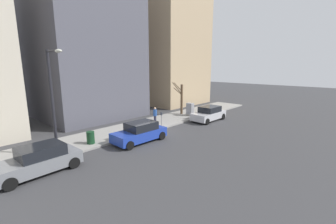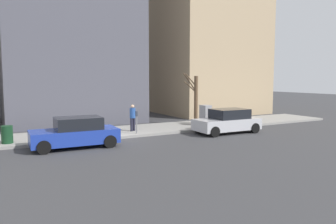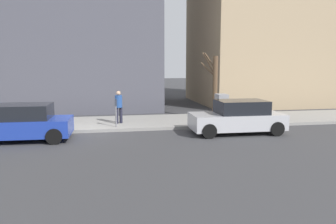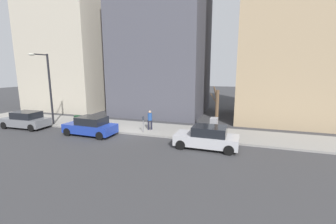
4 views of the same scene
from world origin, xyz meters
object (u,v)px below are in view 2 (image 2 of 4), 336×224
parking_meter (137,120)px  bare_tree (195,98)px  office_block_center (66,20)px  parked_car_blue (76,133)px  utility_box (205,115)px  parked_car_silver (228,121)px  trash_bin (7,135)px  pedestrian_near_meter (133,116)px

parking_meter → bare_tree: bare_tree is taller
parking_meter → office_block_center: 12.53m
parked_car_blue → utility_box: utility_box is taller
parked_car_silver → parked_car_blue: 9.43m
trash_bin → pedestrian_near_meter: pedestrian_near_meter is taller
trash_bin → bare_tree: bearing=-82.1°
parked_car_blue → office_block_center: office_block_center is taller
bare_tree → trash_bin: (-1.74, 12.58, -1.40)m
parking_meter → parked_car_blue: bearing=111.3°
parking_meter → office_block_center: (10.09, 1.81, 7.21)m
trash_bin → office_block_center: office_block_center is taller
utility_box → pedestrian_near_meter: 5.44m
parked_car_blue → parking_meter: 4.26m
parked_car_silver → parked_car_blue: size_ratio=0.99×
trash_bin → pedestrian_near_meter: size_ratio=0.54×
utility_box → bare_tree: 1.77m
parked_car_blue → bare_tree: bare_tree is taller
parked_car_blue → utility_box: (2.40, -9.56, 0.11)m
office_block_center → utility_box: bearing=-141.3°
utility_box → bare_tree: size_ratio=0.39×
utility_box → pedestrian_near_meter: pedestrian_near_meter is taller
parking_meter → trash_bin: bearing=86.3°
pedestrian_near_meter → office_block_center: 11.69m
parked_car_silver → parking_meter: bearing=73.4°
utility_box → bare_tree: bearing=-1.4°
parking_meter → utility_box: (0.85, -5.60, -0.13)m
trash_bin → parked_car_silver: bearing=-99.9°
bare_tree → pedestrian_near_meter: bare_tree is taller
parking_meter → pedestrian_near_meter: size_ratio=0.81×
parked_car_silver → utility_box: (2.58, -0.12, 0.11)m
parking_meter → pedestrian_near_meter: (1.01, -0.17, 0.11)m
parked_car_silver → pedestrian_near_meter: size_ratio=2.55×
bare_tree → parked_car_blue: bearing=111.3°
parked_car_blue → parking_meter: bearing=-67.0°
utility_box → office_block_center: (9.24, 7.41, 7.34)m
parked_car_blue → utility_box: size_ratio=2.97×
bare_tree → office_block_center: size_ratio=0.23×
utility_box → bare_tree: (1.34, -0.03, 1.15)m
office_block_center → parked_car_silver: bearing=-148.3°
parking_meter → utility_box: bearing=-81.4°
trash_bin → pedestrian_near_meter: 7.15m
parked_car_blue → pedestrian_near_meter: pedestrian_near_meter is taller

